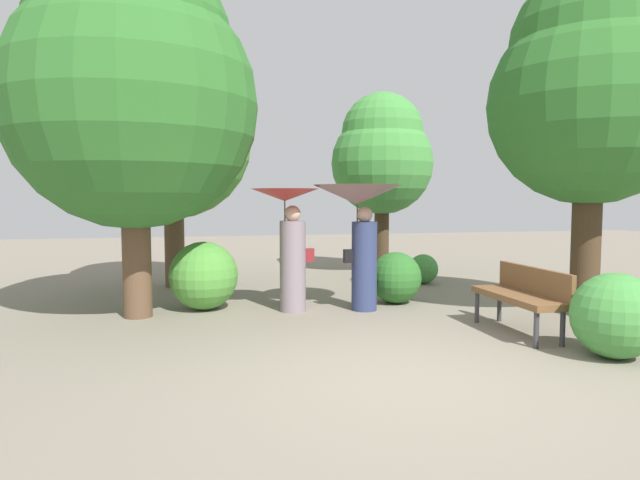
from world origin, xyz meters
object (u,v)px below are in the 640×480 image
at_px(person_left, 289,232).
at_px(tree_near_left, 172,127).
at_px(tree_near_right, 592,86).
at_px(tree_mid_right, 382,154).
at_px(park_bench, 523,293).
at_px(tree_mid_left, 132,85).
at_px(person_right, 359,215).

bearing_deg(person_left, tree_near_left, 31.17).
distance_m(person_left, tree_near_right, 4.77).
bearing_deg(tree_mid_right, park_bench, -91.23).
bearing_deg(tree_near_left, park_bench, -47.42).
xyz_separation_m(person_left, tree_mid_left, (-2.18, 0.09, 2.07)).
bearing_deg(tree_near_right, person_right, 160.65).
bearing_deg(tree_near_right, park_bench, -153.40).
relative_size(person_right, tree_near_right, 0.38).
distance_m(tree_mid_left, tree_mid_right, 6.14).
bearing_deg(park_bench, person_left, -127.22).
distance_m(park_bench, tree_mid_right, 6.09).
height_order(person_right, tree_near_right, tree_near_right).
xyz_separation_m(tree_near_left, tree_mid_right, (4.49, 0.94, -0.35)).
relative_size(park_bench, tree_near_right, 0.30).
bearing_deg(tree_near_right, tree_mid_left, 168.01).
xyz_separation_m(person_right, tree_near_right, (3.07, -1.08, 1.83)).
relative_size(tree_mid_left, tree_mid_right, 1.29).
xyz_separation_m(person_left, person_right, (1.04, -0.17, 0.25)).
bearing_deg(park_bench, tree_mid_left, -113.44).
bearing_deg(tree_mid_left, park_bench, -23.41).
xyz_separation_m(tree_near_right, tree_mid_left, (-6.29, 1.34, -0.01)).
bearing_deg(tree_near_left, person_right, -46.48).
height_order(tree_near_left, tree_near_right, tree_near_right).
distance_m(park_bench, tree_near_left, 6.93).
bearing_deg(tree_near_left, tree_mid_right, 11.82).
relative_size(park_bench, tree_mid_left, 0.29).
distance_m(tree_near_right, tree_mid_left, 6.43).
xyz_separation_m(person_left, tree_near_left, (-1.75, 2.76, 1.83)).
distance_m(tree_near_left, tree_mid_right, 4.60).
height_order(person_left, tree_near_right, tree_near_right).
relative_size(tree_near_right, tree_mid_left, 0.96).
distance_m(person_right, tree_near_right, 3.73).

